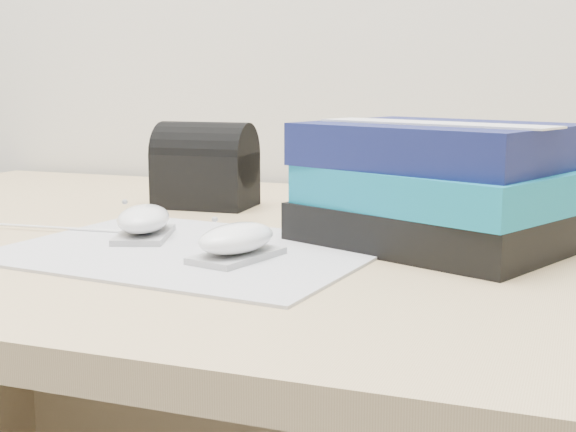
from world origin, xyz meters
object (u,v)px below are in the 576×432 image
at_px(pouch, 205,166).
at_px(mouse_rear, 144,222).
at_px(desk, 400,430).
at_px(book_stack, 440,185).
at_px(mouse_front, 237,241).

bearing_deg(pouch, mouse_rear, -80.12).
relative_size(mouse_rear, pouch, 0.83).
height_order(desk, pouch, pouch).
bearing_deg(mouse_rear, pouch, 99.88).
relative_size(mouse_rear, book_stack, 0.34).
xyz_separation_m(desk, pouch, (-0.28, 0.08, 0.29)).
distance_m(book_stack, pouch, 0.36).
height_order(mouse_front, pouch, pouch).
xyz_separation_m(desk, book_stack, (0.05, -0.06, 0.30)).
bearing_deg(mouse_rear, mouse_front, -23.51).
distance_m(mouse_front, book_stack, 0.22).
bearing_deg(book_stack, pouch, 157.41).
xyz_separation_m(mouse_rear, pouch, (-0.04, 0.22, 0.03)).
xyz_separation_m(mouse_rear, book_stack, (0.29, 0.09, 0.04)).
bearing_deg(desk, pouch, 164.35).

